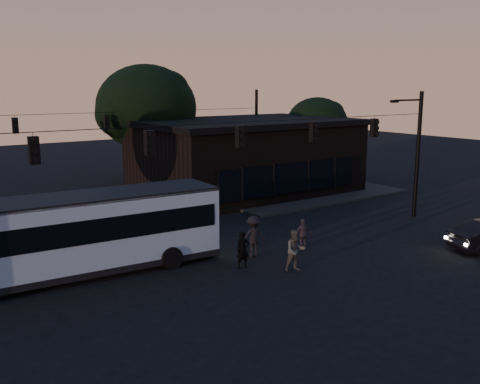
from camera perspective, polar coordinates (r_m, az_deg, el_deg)
ground at (r=22.41m, az=6.00°, el=-9.19°), size 120.00×120.00×0.00m
sidewalk_far_right at (r=40.19m, az=5.73°, el=0.12°), size 14.00×10.00×0.15m
building at (r=39.45m, az=0.62°, el=3.84°), size 15.40×10.41×5.40m
tree_behind at (r=41.79m, az=-9.96°, el=8.89°), size 7.60×7.60×9.43m
tree_right at (r=46.55m, az=8.21°, el=7.25°), size 5.20×5.20×6.86m
signal_rig_near at (r=24.37m, az=-0.00°, el=3.34°), size 26.24×0.30×7.50m
signal_rig_far at (r=38.50m, az=-13.97°, el=5.57°), size 26.24×0.30×7.50m
bus at (r=23.18m, az=-16.87°, el=-4.01°), size 12.15×3.51×3.38m
pedestrian_a at (r=23.29m, az=0.31°, el=-6.20°), size 0.66×0.50×1.64m
pedestrian_b at (r=23.03m, az=5.92°, el=-6.22°), size 1.07×0.95×1.82m
pedestrian_c at (r=26.07m, az=6.73°, el=-4.49°), size 0.95×0.53×1.53m
pedestrian_d at (r=24.82m, az=1.43°, el=-4.75°), size 1.38×1.00×1.92m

